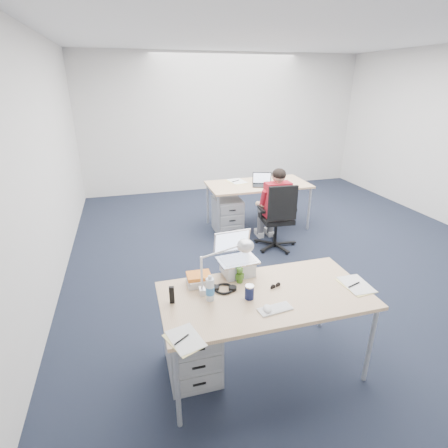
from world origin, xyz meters
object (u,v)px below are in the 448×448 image
object	(u,v)px
drawer_pedestal_near	(192,344)
computer_mouse	(267,309)
book_stack	(199,279)
far_cup	(265,179)
seated_person	(273,206)
desk_far	(258,186)
wireless_keyboard	(275,309)
bear_figurine	(240,275)
sunglasses	(275,286)
office_chair	(276,230)
can_koozie	(249,292)
water_bottle	(210,288)
headphones	(224,288)
desk_lamp	(219,267)
desk_near	(265,299)
cordless_phone	(172,295)
drawer_pedestal_far	(227,215)
silver_laptop	(238,255)
dark_laptop	(262,179)

from	to	relation	value
drawer_pedestal_near	computer_mouse	bearing A→B (deg)	-32.66
computer_mouse	book_stack	bearing A→B (deg)	142.67
far_cup	seated_person	bearing A→B (deg)	-102.09
desk_far	wireless_keyboard	xyz separation A→B (m)	(-1.07, -3.14, 0.05)
wireless_keyboard	bear_figurine	world-z (taller)	bear_figurine
desk_far	drawer_pedestal_near	distance (m)	3.28
seated_person	computer_mouse	xyz separation A→B (m)	(-1.11, -2.46, 0.17)
drawer_pedestal_near	sunglasses	world-z (taller)	sunglasses
office_chair	can_koozie	bearing A→B (deg)	-114.11
seated_person	book_stack	xyz separation A→B (m)	(-1.50, -1.99, 0.20)
desk_far	water_bottle	size ratio (longest dim) A/B	7.81
headphones	desk_lamp	size ratio (longest dim) A/B	0.46
drawer_pedestal_near	sunglasses	xyz separation A→B (m)	(0.68, -0.05, 0.47)
computer_mouse	water_bottle	xyz separation A→B (m)	(-0.36, 0.24, 0.09)
desk_near	can_koozie	bearing A→B (deg)	-170.39
wireless_keyboard	cordless_phone	xyz separation A→B (m)	(-0.70, 0.28, 0.06)
wireless_keyboard	bear_figurine	distance (m)	0.44
desk_near	drawer_pedestal_far	size ratio (longest dim) A/B	2.91
silver_laptop	can_koozie	bearing A→B (deg)	-98.70
drawer_pedestal_near	far_cup	distance (m)	3.41
computer_mouse	headphones	xyz separation A→B (m)	(-0.22, 0.34, -0.00)
desk_near	book_stack	bearing A→B (deg)	149.14
drawer_pedestal_near	drawer_pedestal_far	distance (m)	2.95
seated_person	drawer_pedestal_near	distance (m)	2.70
desk_far	sunglasses	distance (m)	3.02
drawer_pedestal_near	silver_laptop	world-z (taller)	silver_laptop
drawer_pedestal_near	computer_mouse	xyz separation A→B (m)	(0.50, -0.32, 0.47)
desk_far	far_cup	xyz separation A→B (m)	(0.13, 0.06, 0.09)
desk_far	book_stack	xyz separation A→B (m)	(-1.52, -2.66, 0.09)
sunglasses	book_stack	bearing A→B (deg)	141.73
drawer_pedestal_far	drawer_pedestal_near	bearing A→B (deg)	-111.85
water_bottle	desk_lamp	world-z (taller)	desk_lamp
silver_laptop	book_stack	distance (m)	0.37
desk_near	bear_figurine	size ratio (longest dim) A/B	11.91
cordless_phone	desk_far	bearing A→B (deg)	70.39
desk_near	can_koozie	size ratio (longest dim) A/B	14.28
desk_far	far_cup	bearing A→B (deg)	22.75
office_chair	drawer_pedestal_near	xyz separation A→B (m)	(-1.60, -1.98, -0.00)
seated_person	dark_laptop	bearing A→B (deg)	86.79
sunglasses	far_cup	size ratio (longest dim) A/B	1.10
can_koozie	book_stack	size ratio (longest dim) A/B	0.55
office_chair	computer_mouse	distance (m)	2.59
drawer_pedestal_far	computer_mouse	distance (m)	3.15
water_bottle	bear_figurine	bearing A→B (deg)	31.13
office_chair	book_stack	bearing A→B (deg)	-124.41
book_stack	cordless_phone	distance (m)	0.32
computer_mouse	desk_lamp	world-z (taller)	desk_lamp
water_bottle	sunglasses	distance (m)	0.55
desk_near	bear_figurine	bearing A→B (deg)	122.45
can_koozie	headphones	bearing A→B (deg)	133.05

